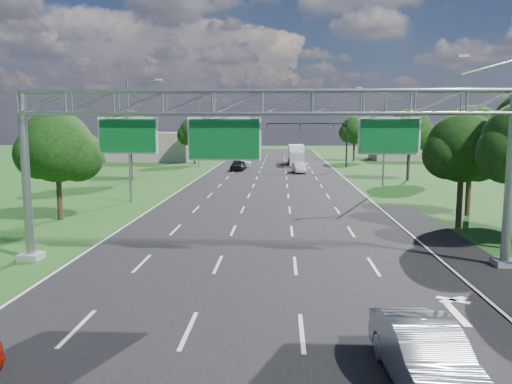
# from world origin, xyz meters

# --- Properties ---
(ground) EXTENTS (220.00, 220.00, 0.00)m
(ground) POSITION_xyz_m (0.00, 30.00, 0.00)
(ground) COLOR #1F5118
(ground) RESTS_ON ground
(road) EXTENTS (18.00, 180.00, 0.02)m
(road) POSITION_xyz_m (0.00, 30.00, 0.00)
(road) COLOR black
(road) RESTS_ON ground
(road_flare) EXTENTS (3.00, 30.00, 0.02)m
(road_flare) POSITION_xyz_m (10.20, 14.00, 0.00)
(road_flare) COLOR black
(road_flare) RESTS_ON ground
(sign_gantry) EXTENTS (23.50, 1.00, 9.56)m
(sign_gantry) POSITION_xyz_m (0.33, 12.00, 6.89)
(sign_gantry) COLOR gray
(sign_gantry) RESTS_ON ground
(traffic_signal) EXTENTS (12.21, 0.24, 7.00)m
(traffic_signal) POSITION_xyz_m (7.48, 65.00, 5.17)
(traffic_signal) COLOR black
(traffic_signal) RESTS_ON ground
(streetlight_l_near) EXTENTS (2.97, 0.22, 10.16)m
(streetlight_l_near) POSITION_xyz_m (-11.30, 30.00, 5.58)
(streetlight_l_near) COLOR gray
(streetlight_l_near) RESTS_ON ground
(streetlight_l_far) EXTENTS (2.97, 0.22, 10.16)m
(streetlight_l_far) POSITION_xyz_m (-11.30, 65.00, 5.58)
(streetlight_l_far) COLOR gray
(streetlight_l_far) RESTS_ON ground
(streetlight_r_mid) EXTENTS (2.97, 0.22, 10.16)m
(streetlight_r_mid) POSITION_xyz_m (11.30, 40.00, 5.58)
(streetlight_r_mid) COLOR gray
(streetlight_r_mid) RESTS_ON ground
(tree_verge_la) EXTENTS (5.76, 4.80, 7.40)m
(tree_verge_la) POSITION_xyz_m (-13.92, 22.04, 4.76)
(tree_verge_la) COLOR #2D2116
(tree_verge_la) RESTS_ON ground
(tree_verge_lb) EXTENTS (5.76, 4.80, 8.06)m
(tree_verge_lb) POSITION_xyz_m (-15.92, 45.04, 5.41)
(tree_verge_lb) COLOR #2D2116
(tree_verge_lb) RESTS_ON ground
(tree_verge_lc) EXTENTS (5.76, 4.80, 7.62)m
(tree_verge_lc) POSITION_xyz_m (-12.92, 70.04, 4.98)
(tree_verge_lc) COLOR #2D2116
(tree_verge_lc) RESTS_ON ground
(tree_verge_rd) EXTENTS (5.76, 4.80, 8.28)m
(tree_verge_rd) POSITION_xyz_m (16.08, 48.04, 5.63)
(tree_verge_rd) COLOR #2D2116
(tree_verge_rd) RESTS_ON ground
(tree_verge_re) EXTENTS (5.76, 4.80, 7.84)m
(tree_verge_re) POSITION_xyz_m (14.08, 78.04, 5.20)
(tree_verge_re) COLOR #2D2116
(tree_verge_re) RESTS_ON ground
(building_left) EXTENTS (14.00, 10.00, 5.00)m
(building_left) POSITION_xyz_m (-22.00, 78.00, 2.50)
(building_left) COLOR gray
(building_left) RESTS_ON ground
(building_right) EXTENTS (12.00, 9.00, 4.00)m
(building_right) POSITION_xyz_m (24.00, 82.00, 2.00)
(building_right) COLOR gray
(building_right) RESTS_ON ground
(silver_sedan) EXTENTS (2.02, 4.99, 1.61)m
(silver_sedan) POSITION_xyz_m (4.73, 0.93, 0.80)
(silver_sedan) COLOR #A7ACB2
(silver_sedan) RESTS_ON ground
(car_queue_a) EXTENTS (2.36, 5.00, 1.41)m
(car_queue_a) POSITION_xyz_m (-4.50, 65.55, 0.70)
(car_queue_a) COLOR #BABABA
(car_queue_a) RESTS_ON ground
(car_queue_c) EXTENTS (2.15, 4.74, 1.58)m
(car_queue_c) POSITION_xyz_m (-4.92, 59.02, 0.79)
(car_queue_c) COLOR black
(car_queue_c) RESTS_ON ground
(car_queue_d) EXTENTS (1.97, 4.37, 1.39)m
(car_queue_d) POSITION_xyz_m (3.56, 56.25, 0.70)
(car_queue_d) COLOR silver
(car_queue_d) RESTS_ON ground
(box_truck) EXTENTS (2.51, 8.22, 3.11)m
(box_truck) POSITION_xyz_m (3.60, 70.69, 1.49)
(box_truck) COLOR white
(box_truck) RESTS_ON ground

